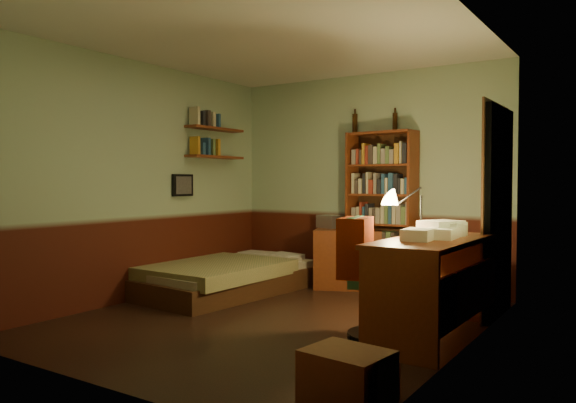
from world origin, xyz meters
The scene contains 24 objects.
floor centered at (0.00, 0.00, -0.01)m, with size 3.50×4.00×0.02m, color black.
ceiling centered at (0.00, 0.00, 2.61)m, with size 3.50×4.00×0.02m, color silver.
wall_back centered at (0.00, 2.01, 1.30)m, with size 3.50×0.02×2.60m, color #9CB793.
wall_left centered at (-1.76, 0.00, 1.30)m, with size 0.02×4.00×2.60m, color #9CB793.
wall_right centered at (1.76, 0.00, 1.30)m, with size 0.02×4.00×2.60m, color #9CB793.
wall_front centered at (0.00, -2.01, 1.30)m, with size 3.50×0.02×2.60m, color #9CB793.
doorway centered at (1.72, 1.30, 1.00)m, with size 0.06×0.90×2.00m, color black.
door_trim centered at (1.69, 1.30, 1.00)m, with size 0.02×0.98×2.08m, color #3C2112.
bed centered at (-1.19, 0.79, 0.31)m, with size 1.13×2.12×0.63m, color olive.
dresser centered at (-0.12, 1.76, 0.36)m, with size 0.80×0.40×0.71m, color maroon.
mini_stereo centered at (-0.43, 1.89, 0.79)m, with size 0.29×0.23×0.16m, color #B2B2B7.
bookshelf centered at (0.27, 1.85, 0.94)m, with size 0.81×0.25×1.88m, color maroon.
bottle_left centered at (-0.13, 1.96, 2.00)m, with size 0.06×0.06×0.24m, color black.
bottle_right centered at (0.39, 1.96, 1.99)m, with size 0.06×0.06×0.22m, color black.
desk centered at (1.44, 0.23, 0.41)m, with size 0.64×1.53×0.82m, color maroon.
paper_stack centered at (1.43, 0.45, 0.89)m, with size 0.25×0.34×0.14m, color silver.
desk_lamp centered at (1.25, 0.46, 1.11)m, with size 0.17×0.17×0.58m, color black.
office_chair centered at (1.09, -0.06, 0.51)m, with size 0.51×0.45×1.02m, color #316037.
red_jacket centered at (0.84, 0.17, 1.27)m, with size 0.23×0.42×0.49m, color #8D1F00.
wall_shelf_lower centered at (-1.64, 1.10, 1.60)m, with size 0.20×0.90×0.03m, color maroon.
wall_shelf_upper centered at (-1.64, 1.10, 1.95)m, with size 0.20×0.90×0.03m, color maroon.
framed_picture centered at (-1.72, 0.60, 1.25)m, with size 0.04×0.32×0.26m, color black.
cardboard_box_a centered at (1.53, -1.49, 0.17)m, with size 0.46×0.37×0.34m, color #8D633F.
cardboard_box_b centered at (1.52, -1.21, 0.11)m, with size 0.31×0.26×0.22m, color #8D633F.
Camera 1 is at (2.95, -4.28, 1.29)m, focal length 35.00 mm.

